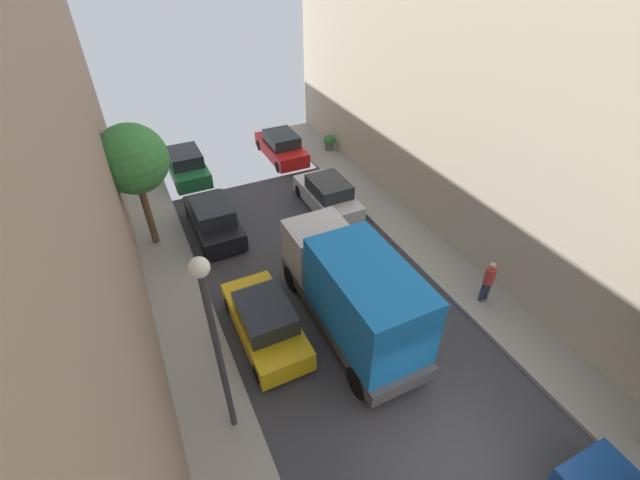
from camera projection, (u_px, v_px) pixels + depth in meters
ground at (442, 459)px, 11.13m from camera, size 32.00×32.00×0.00m
sidewalk_right at (575, 384)px, 12.82m from camera, size 2.00×44.00×0.15m
parked_car_left_3 at (265, 322)px, 13.95m from camera, size 1.78×4.20×1.57m
parked_car_left_4 at (214, 219)px, 18.65m from camera, size 1.78×4.20×1.57m
parked_car_left_5 at (186, 165)px, 22.70m from camera, size 1.78×4.20×1.57m
parked_car_right_2 at (328, 195)px, 20.24m from camera, size 1.78×4.20×1.57m
parked_car_right_3 at (281, 147)px, 24.49m from camera, size 1.78×4.20×1.57m
delivery_truck at (353, 291)px, 13.56m from camera, size 2.26×6.60×3.38m
pedestrian at (488, 280)px, 15.01m from camera, size 0.40×0.36×1.72m
street_tree_0 at (132, 160)px, 16.00m from camera, size 2.67×2.67×5.22m
potted_plant_2 at (329, 141)px, 25.24m from camera, size 0.69×0.69×0.94m
lamp_post at (213, 330)px, 9.44m from camera, size 0.44×0.44×5.90m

